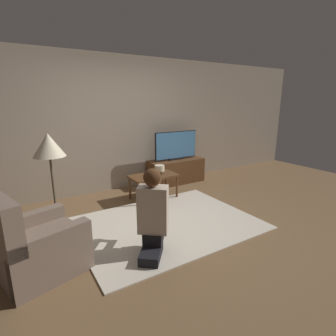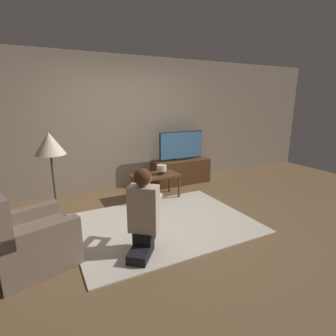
% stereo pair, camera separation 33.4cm
% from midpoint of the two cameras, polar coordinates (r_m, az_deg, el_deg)
% --- Properties ---
extents(ground_plane, '(10.00, 10.00, 0.00)m').
position_cam_midpoint_polar(ground_plane, '(3.93, -2.69, -12.08)').
color(ground_plane, brown).
extents(wall_back, '(10.00, 0.06, 2.60)m').
position_cam_midpoint_polar(wall_back, '(5.31, -13.18, 9.19)').
color(wall_back, tan).
rests_on(wall_back, ground_plane).
extents(rug, '(2.52, 1.89, 0.02)m').
position_cam_midpoint_polar(rug, '(3.93, -2.69, -11.97)').
color(rug, beige).
rests_on(rug, ground_plane).
extents(tv_stand, '(1.23, 0.47, 0.52)m').
position_cam_midpoint_polar(tv_stand, '(5.72, 0.06, -0.69)').
color(tv_stand, brown).
rests_on(tv_stand, ground_plane).
extents(tv, '(1.01, 0.08, 0.61)m').
position_cam_midpoint_polar(tv, '(5.60, 0.04, 4.92)').
color(tv, black).
rests_on(tv, tv_stand).
extents(coffee_table, '(0.85, 0.47, 0.45)m').
position_cam_midpoint_polar(coffee_table, '(4.77, -5.19, -2.16)').
color(coffee_table, brown).
rests_on(coffee_table, ground_plane).
extents(floor_lamp, '(0.43, 0.43, 1.33)m').
position_cam_midpoint_polar(floor_lamp, '(4.00, -26.70, 3.73)').
color(floor_lamp, '#4C4233').
rests_on(floor_lamp, ground_plane).
extents(armchair, '(0.95, 0.91, 0.92)m').
position_cam_midpoint_polar(armchair, '(3.20, -29.52, -14.83)').
color(armchair, '#7A6656').
rests_on(armchair, ground_plane).
extents(person_kneeling, '(0.66, 0.74, 1.02)m').
position_cam_midpoint_polar(person_kneeling, '(3.05, -6.49, -9.32)').
color(person_kneeling, black).
rests_on(person_kneeling, rug).
extents(table_lamp, '(0.18, 0.18, 0.17)m').
position_cam_midpoint_polar(table_lamp, '(4.77, -3.85, -0.20)').
color(table_lamp, '#4C3823').
rests_on(table_lamp, coffee_table).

